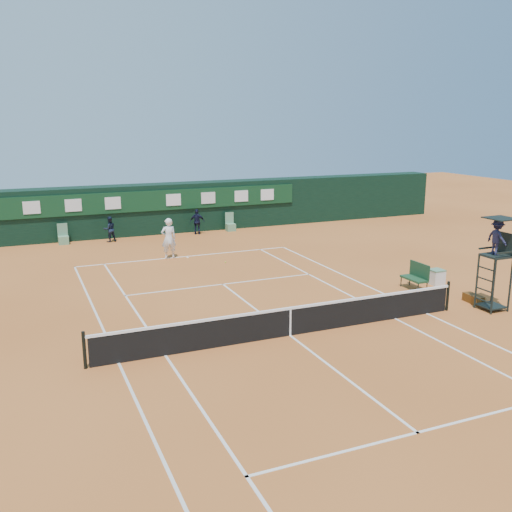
{
  "coord_description": "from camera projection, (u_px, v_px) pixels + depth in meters",
  "views": [
    {
      "loc": [
        -7.8,
        -15.52,
        6.81
      ],
      "look_at": [
        1.36,
        6.0,
        1.2
      ],
      "focal_mm": 40.0,
      "sensor_mm": 36.0,
      "label": 1
    }
  ],
  "objects": [
    {
      "name": "linesman_chair_left",
      "position": [
        63.0,
        239.0,
        31.92
      ],
      "size": [
        0.55,
        0.5,
        1.15
      ],
      "color": "#609368",
      "rests_on": "ground"
    },
    {
      "name": "cooler",
      "position": [
        436.0,
        277.0,
        24.13
      ],
      "size": [
        0.57,
        0.57,
        0.65
      ],
      "color": "white",
      "rests_on": "ground"
    },
    {
      "name": "player_bench",
      "position": [
        416.0,
        275.0,
        23.37
      ],
      "size": [
        0.56,
        1.2,
        1.1
      ],
      "color": "#1A4125",
      "rests_on": "ground"
    },
    {
      "name": "player",
      "position": [
        169.0,
        238.0,
        28.46
      ],
      "size": [
        0.76,
        0.52,
        2.05
      ],
      "primitive_type": "imported",
      "rotation": [
        0.0,
        0.0,
        3.11
      ],
      "color": "white",
      "rests_on": "ground"
    },
    {
      "name": "umpire_chair",
      "position": [
        497.0,
        244.0,
        20.38
      ],
      "size": [
        0.96,
        0.95,
        3.42
      ],
      "color": "black",
      "rests_on": "ground"
    },
    {
      "name": "linesman_chair_right",
      "position": [
        230.0,
        226.0,
        35.72
      ],
      "size": [
        0.55,
        0.5,
        1.15
      ],
      "color": "#5F926A",
      "rests_on": "ground"
    },
    {
      "name": "ball_kid_left",
      "position": [
        110.0,
        229.0,
        32.41
      ],
      "size": [
        0.8,
        0.67,
        1.46
      ],
      "primitive_type": "imported",
      "rotation": [
        0.0,
        0.0,
        3.33
      ],
      "color": "black",
      "rests_on": "ground"
    },
    {
      "name": "court_lines",
      "position": [
        290.0,
        335.0,
        18.44
      ],
      "size": [
        11.05,
        23.85,
        0.01
      ],
      "color": "white",
      "rests_on": "ground"
    },
    {
      "name": "tennis_net",
      "position": [
        290.0,
        321.0,
        18.32
      ],
      "size": [
        12.9,
        0.1,
        1.1
      ],
      "color": "black",
      "rests_on": "ground"
    },
    {
      "name": "tennis_bag",
      "position": [
        473.0,
        299.0,
        21.71
      ],
      "size": [
        0.44,
        0.88,
        0.32
      ],
      "primitive_type": "cube",
      "rotation": [
        0.0,
        0.0,
        -0.08
      ],
      "color": "black",
      "rests_on": "ground"
    },
    {
      "name": "tennis_ball",
      "position": [
        225.0,
        262.0,
        27.79
      ],
      "size": [
        0.07,
        0.07,
        0.07
      ],
      "primitive_type": "sphere",
      "color": "#BED732",
      "rests_on": "ground"
    },
    {
      "name": "ball_kid_right",
      "position": [
        197.0,
        222.0,
        34.55
      ],
      "size": [
        0.98,
        0.64,
        1.54
      ],
      "primitive_type": "imported",
      "rotation": [
        0.0,
        0.0,
        2.83
      ],
      "color": "black",
      "rests_on": "ground"
    },
    {
      "name": "back_wall",
      "position": [
        154.0,
        209.0,
        34.86
      ],
      "size": [
        40.0,
        1.65,
        3.0
      ],
      "color": "black",
      "rests_on": "ground"
    },
    {
      "name": "ground",
      "position": [
        290.0,
        336.0,
        18.44
      ],
      "size": [
        90.0,
        90.0,
        0.0
      ],
      "primitive_type": "plane",
      "color": "#C66A2E",
      "rests_on": "ground"
    }
  ]
}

